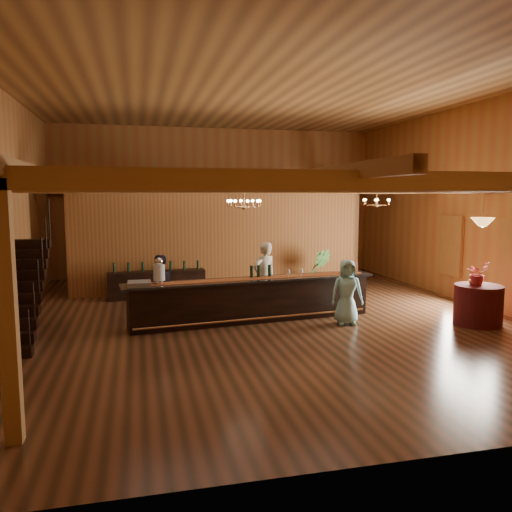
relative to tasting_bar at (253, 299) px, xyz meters
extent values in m
plane|color=brown|center=(0.31, 0.36, -0.52)|extent=(14.00, 14.00, 0.00)
plane|color=#AC7A3D|center=(0.31, 0.36, 4.98)|extent=(14.00, 14.00, 0.00)
cube|color=#A25B31|center=(0.31, 7.36, 2.23)|extent=(12.00, 0.10, 5.50)
cube|color=#A25B31|center=(0.31, -6.64, 2.23)|extent=(12.00, 0.10, 5.50)
cube|color=#A25B31|center=(6.31, 0.36, 2.23)|extent=(0.10, 14.00, 5.50)
cube|color=olive|center=(0.31, -5.14, 2.68)|extent=(11.90, 0.20, 0.28)
cube|color=olive|center=(0.31, -2.64, 2.68)|extent=(11.90, 0.20, 0.28)
cube|color=olive|center=(0.31, -0.14, 2.68)|extent=(11.90, 0.20, 0.28)
cube|color=olive|center=(0.31, 2.36, 2.68)|extent=(11.90, 0.20, 0.28)
cube|color=olive|center=(0.31, 4.86, 2.68)|extent=(11.90, 0.20, 0.28)
cube|color=olive|center=(0.31, 7.16, 2.68)|extent=(11.90, 0.20, 0.28)
cube|color=olive|center=(-4.19, 0.36, 2.82)|extent=(0.18, 13.90, 0.22)
cube|color=olive|center=(0.31, 0.36, 2.82)|extent=(0.18, 13.90, 0.22)
cube|color=olive|center=(4.81, 0.36, 2.82)|extent=(0.18, 13.90, 0.22)
cube|color=olive|center=(-4.19, 4.86, 1.08)|extent=(0.20, 0.20, 3.20)
cube|color=olive|center=(4.81, 4.86, 1.08)|extent=(0.20, 0.20, 3.20)
cube|color=olive|center=(-4.19, -5.14, 1.08)|extent=(0.20, 0.20, 3.20)
cube|color=brown|center=(-0.19, 3.86, 1.03)|extent=(9.00, 0.18, 3.10)
cube|color=white|center=(6.26, 1.36, 1.03)|extent=(0.12, 1.05, 1.75)
cube|color=black|center=(-5.14, -1.64, -0.42)|extent=(1.00, 0.28, 0.20)
cube|color=black|center=(-5.14, -1.36, -0.22)|extent=(1.00, 0.28, 0.20)
cube|color=black|center=(-5.14, -1.08, -0.02)|extent=(1.00, 0.28, 0.20)
cube|color=black|center=(-5.14, -0.80, 0.18)|extent=(1.00, 0.28, 0.20)
cube|color=black|center=(-5.14, -0.52, 0.38)|extent=(1.00, 0.28, 0.20)
cube|color=black|center=(-5.14, -0.24, 0.58)|extent=(1.00, 0.28, 0.20)
cube|color=black|center=(-5.14, 0.04, 0.78)|extent=(1.00, 0.28, 0.20)
cube|color=black|center=(-5.14, 0.32, 0.98)|extent=(1.00, 0.28, 0.20)
cube|color=black|center=(-5.14, 0.60, 1.18)|extent=(1.00, 0.28, 0.20)
cube|color=black|center=(-5.14, 0.88, 1.38)|extent=(1.00, 0.28, 0.20)
cube|color=black|center=(1.31, 5.86, 0.03)|extent=(1.20, 0.60, 1.10)
cube|color=olive|center=(-1.69, 5.86, -0.02)|extent=(1.00, 0.60, 1.00)
cube|color=black|center=(0.00, 0.00, -0.03)|extent=(5.91, 1.32, 0.98)
cube|color=black|center=(0.00, 0.00, 0.48)|extent=(6.22, 1.48, 0.05)
cube|color=#691D05|center=(0.00, 0.00, 0.51)|extent=(5.79, 1.07, 0.01)
cylinder|color=#AE7446|center=(0.00, -0.39, -0.38)|extent=(5.65, 0.72, 0.05)
cylinder|color=silver|center=(-2.21, -0.21, 0.55)|extent=(0.18, 0.18, 0.08)
cylinder|color=silver|center=(-2.21, -0.21, 0.77)|extent=(0.26, 0.26, 0.36)
sphere|color=silver|center=(-2.21, -0.21, 1.02)|extent=(0.18, 0.18, 0.18)
cube|color=gray|center=(-2.65, -0.36, 0.56)|extent=(0.50, 0.50, 0.10)
cube|color=olive|center=(2.50, 0.26, 0.66)|extent=(0.06, 0.06, 0.30)
cube|color=olive|center=(2.78, 0.26, 0.66)|extent=(0.06, 0.06, 0.30)
cylinder|color=olive|center=(2.64, 0.26, 0.69)|extent=(0.24, 0.24, 0.24)
cylinder|color=black|center=(-0.01, 0.12, 0.66)|extent=(0.07, 0.07, 0.30)
cylinder|color=black|center=(0.16, 0.14, 0.66)|extent=(0.07, 0.07, 0.30)
cylinder|color=black|center=(0.45, 0.17, 0.66)|extent=(0.07, 0.07, 0.30)
cube|color=black|center=(-2.14, 3.35, -0.13)|extent=(2.85, 0.70, 0.79)
cylinder|color=#460F16|center=(5.02, -1.57, -0.05)|extent=(1.08, 1.08, 0.93)
cylinder|color=#AE7446|center=(-0.19, 0.12, 2.44)|extent=(0.02, 0.02, 0.47)
sphere|color=#AE7446|center=(-0.19, 0.12, 2.20)|extent=(0.12, 0.12, 0.12)
torus|color=#AE7446|center=(-0.19, 0.12, 2.30)|extent=(0.80, 0.80, 0.04)
cylinder|color=#AE7446|center=(3.92, 1.51, 2.44)|extent=(0.02, 0.02, 0.47)
sphere|color=#AE7446|center=(3.92, 1.51, 2.21)|extent=(0.12, 0.12, 0.12)
torus|color=#AE7446|center=(3.92, 1.51, 2.31)|extent=(0.80, 0.80, 0.04)
cylinder|color=#AE7446|center=(5.02, -1.57, 2.28)|extent=(0.02, 0.02, 0.80)
cone|color=#F0A74A|center=(5.02, -1.57, 1.88)|extent=(0.52, 0.52, 0.20)
imported|color=beige|center=(0.49, 0.83, 0.39)|extent=(0.78, 0.66, 1.82)
imported|color=black|center=(-2.18, 0.76, 0.26)|extent=(0.91, 0.80, 1.57)
imported|color=#91DEE8|center=(2.07, -0.79, 0.24)|extent=(0.82, 0.61, 1.53)
imported|color=#407634|center=(2.82, 3.12, 0.16)|extent=(0.85, 0.73, 1.36)
imported|color=maroon|center=(4.99, -1.52, 0.69)|extent=(0.58, 0.53, 0.55)
imported|color=#AE7446|center=(4.91, -1.48, 0.56)|extent=(0.20, 0.20, 0.30)
camera|label=1|loc=(-2.66, -11.45, 2.48)|focal=35.00mm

